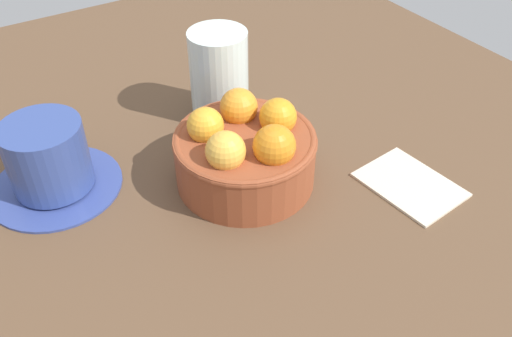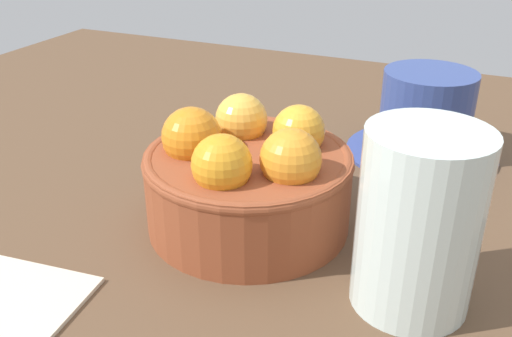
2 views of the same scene
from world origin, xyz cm
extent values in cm
cube|color=brown|center=(0.00, 0.00, -1.97)|extent=(110.15, 96.49, 3.93)
cylinder|color=brown|center=(0.00, 0.00, 2.97)|extent=(15.29, 15.29, 5.95)
torus|color=brown|center=(0.00, 0.00, 5.55)|extent=(15.49, 15.49, 1.00)
sphere|color=gold|center=(2.20, -3.58, 6.98)|extent=(4.12, 4.12, 4.12)
sphere|color=orange|center=(4.08, 0.99, 6.98)|extent=(4.43, 4.43, 4.43)
sphere|color=orange|center=(0.32, 4.19, 6.98)|extent=(4.10, 4.10, 4.10)
sphere|color=orange|center=(-3.88, 1.60, 6.98)|extent=(4.24, 4.24, 4.24)
sphere|color=gold|center=(-2.72, -3.20, 6.98)|extent=(3.97, 3.97, 3.97)
cylinder|color=#34458C|center=(-10.07, -18.36, 0.30)|extent=(14.36, 14.36, 0.60)
cylinder|color=#33478C|center=(-10.07, -18.36, 4.41)|extent=(8.55, 8.55, 7.62)
cylinder|color=silver|center=(-12.90, 4.13, 5.76)|extent=(7.29, 7.29, 11.51)
camera|label=1|loc=(40.27, -24.08, 40.46)|focal=38.67mm
camera|label=2|loc=(-15.65, 34.16, 23.55)|focal=40.02mm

